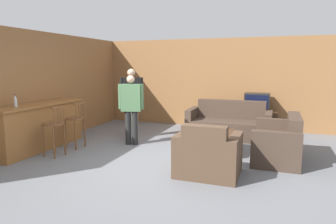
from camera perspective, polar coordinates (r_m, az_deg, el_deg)
name	(u,v)px	position (r m, az deg, el deg)	size (l,w,h in m)	color
ground_plane	(161,163)	(5.73, -1.38, -9.74)	(24.00, 24.00, 0.00)	slate
wall_back	(206,83)	(9.03, 7.33, 5.46)	(9.40, 0.08, 2.60)	olive
wall_left	(67,86)	(8.26, -18.75, 4.75)	(0.08, 8.74, 2.60)	olive
bar_counter	(40,126)	(7.12, -23.13, -2.50)	(0.55, 2.30, 1.02)	brown
bar_chair_near	(54,128)	(6.44, -20.92, -2.83)	(0.45, 0.45, 1.03)	brown
bar_chair_mid	(75,122)	(6.96, -17.27, -1.80)	(0.46, 0.46, 1.03)	brown
couch_far	(229,125)	(7.80, 11.54, -2.40)	(2.06, 0.92, 0.93)	#423328
armchair_near	(208,156)	(5.10, 7.60, -8.32)	(1.03, 0.87, 0.90)	#4C3828
loveseat_right	(278,143)	(6.25, 20.29, -5.63)	(0.84, 1.50, 0.89)	#423328
coffee_table	(219,136)	(6.37, 9.62, -4.53)	(0.56, 1.03, 0.43)	#472D1E
tv_unit	(256,122)	(8.58, 16.44, -1.76)	(1.10, 0.53, 0.59)	#513823
tv	(257,102)	(8.50, 16.60, 1.82)	(0.66, 0.43, 0.49)	black
bottle	(15,101)	(6.64, -27.05, 1.84)	(0.06, 0.06, 0.25)	silver
person_by_window	(132,99)	(7.55, -6.91, 2.44)	(0.50, 0.40, 1.75)	silver
person_by_counter	(131,106)	(6.92, -7.04, 1.13)	(0.56, 0.30, 1.61)	black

